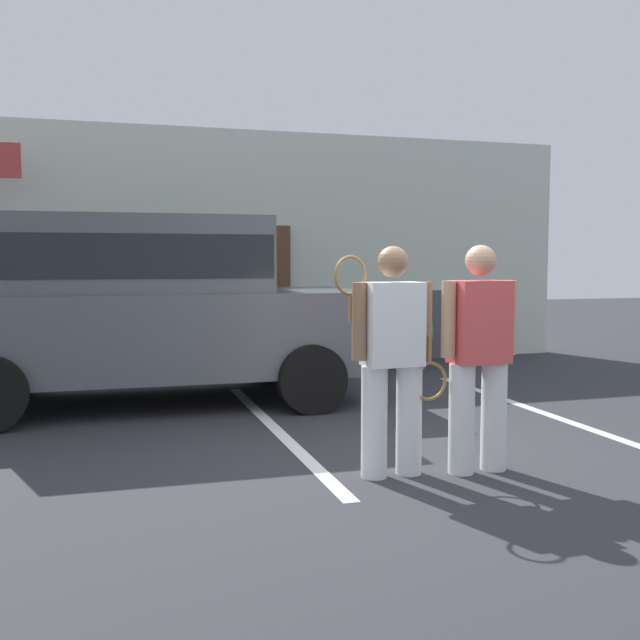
{
  "coord_description": "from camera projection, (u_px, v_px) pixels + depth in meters",
  "views": [
    {
      "loc": [
        -2.12,
        -5.14,
        1.6
      ],
      "look_at": [
        -0.21,
        1.2,
        1.05
      ],
      "focal_mm": 41.11,
      "sensor_mm": 36.0,
      "label": 1
    }
  ],
  "objects": [
    {
      "name": "potted_plant_by_porch",
      "position": [
        410.0,
        335.0,
        10.69
      ],
      "size": [
        0.68,
        0.68,
        0.89
      ],
      "color": "gray",
      "rests_on": "ground_plane"
    },
    {
      "name": "tennis_player_man",
      "position": [
        392.0,
        357.0,
        5.36
      ],
      "size": [
        0.77,
        0.28,
        1.7
      ],
      "rotation": [
        0.0,
        0.0,
        3.17
      ],
      "color": "white",
      "rests_on": "ground_plane"
    },
    {
      "name": "parked_suv",
      "position": [
        143.0,
        301.0,
        8.0
      ],
      "size": [
        4.63,
        2.22,
        2.05
      ],
      "rotation": [
        0.0,
        0.0,
        -0.02
      ],
      "color": "#4C4F54",
      "rests_on": "ground_plane"
    },
    {
      "name": "house_frontage",
      "position": [
        246.0,
        256.0,
        11.04
      ],
      "size": [
        10.33,
        0.4,
        3.5
      ],
      "color": "silver",
      "rests_on": "ground_plane"
    },
    {
      "name": "parking_stripe_2",
      "position": [
        537.0,
        411.0,
        7.73
      ],
      "size": [
        0.12,
        4.4,
        0.01
      ],
      "primitive_type": "cube",
      "color": "silver",
      "rests_on": "ground_plane"
    },
    {
      "name": "tennis_player_woman",
      "position": [
        478.0,
        356.0,
        5.47
      ],
      "size": [
        0.89,
        0.29,
        1.71
      ],
      "rotation": [
        0.0,
        0.0,
        3.21
      ],
      "color": "white",
      "rests_on": "ground_plane"
    },
    {
      "name": "parking_stripe_1",
      "position": [
        275.0,
        429.0,
        6.92
      ],
      "size": [
        0.12,
        4.4,
        0.01
      ],
      "primitive_type": "cube",
      "color": "silver",
      "rests_on": "ground_plane"
    },
    {
      "name": "ground_plane",
      "position": [
        391.0,
        467.0,
        5.65
      ],
      "size": [
        40.0,
        40.0,
        0.0
      ],
      "primitive_type": "plane",
      "color": "#2D2D33"
    }
  ]
}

